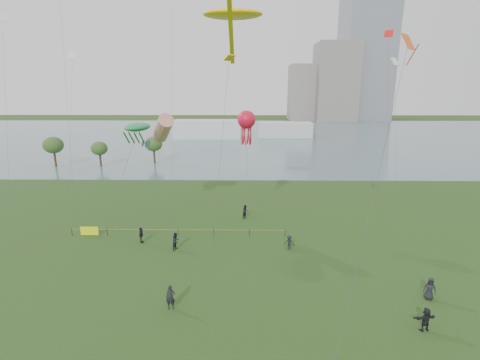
{
  "coord_description": "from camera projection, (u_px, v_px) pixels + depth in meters",
  "views": [
    {
      "loc": [
        0.4,
        -20.5,
        16.04
      ],
      "look_at": [
        0.0,
        10.0,
        8.0
      ],
      "focal_mm": 26.0,
      "sensor_mm": 36.0,
      "label": 1
    }
  ],
  "objects": [
    {
      "name": "spectator_g",
      "position": [
        245.0,
        212.0,
        44.14
      ],
      "size": [
        1.07,
        1.08,
        1.77
      ],
      "primitive_type": "imported",
      "rotation": [
        0.0,
        0.0,
        0.82
      ],
      "color": "black",
      "rests_on": "ground_plane"
    },
    {
      "name": "building_low",
      "position": [
        305.0,
        93.0,
        182.37
      ],
      "size": [
        16.0,
        18.0,
        28.0
      ],
      "primitive_type": "cube",
      "color": "gray",
      "rests_on": "ground_plane"
    },
    {
      "name": "pavilion_left",
      "position": [
        207.0,
        129.0,
        115.15
      ],
      "size": [
        22.0,
        8.0,
        6.0
      ],
      "primitive_type": "cube",
      "color": "silver",
      "rests_on": "ground_plane"
    },
    {
      "name": "spectator_b",
      "position": [
        289.0,
        243.0,
        35.54
      ],
      "size": [
        1.12,
        0.82,
        1.55
      ],
      "primitive_type": "imported",
      "rotation": [
        0.0,
        0.0,
        -0.27
      ],
      "color": "black",
      "rests_on": "ground_plane"
    },
    {
      "name": "kite_octopus",
      "position": [
        246.0,
        120.0,
        40.05
      ],
      "size": [
        2.1,
        9.44,
        13.63
      ],
      "rotation": [
        0.0,
        0.0,
        0.19
      ],
      "color": "#3F3F42"
    },
    {
      "name": "trees",
      "position": [
        99.0,
        146.0,
        73.71
      ],
      "size": [
        23.9,
        7.85,
        6.35
      ],
      "color": "#372719",
      "rests_on": "ground_plane"
    },
    {
      "name": "spectator_c",
      "position": [
        141.0,
        235.0,
        37.14
      ],
      "size": [
        0.62,
        1.08,
        1.74
      ],
      "primitive_type": "imported",
      "rotation": [
        0.0,
        0.0,
        1.78
      ],
      "color": "black",
      "rests_on": "ground_plane"
    },
    {
      "name": "fence",
      "position": [
        124.0,
        231.0,
        38.99
      ],
      "size": [
        24.07,
        0.07,
        1.05
      ],
      "color": "black",
      "rests_on": "ground_plane"
    },
    {
      "name": "spectator_a",
      "position": [
        176.0,
        241.0,
        35.57
      ],
      "size": [
        0.97,
        1.08,
        1.83
      ],
      "primitive_type": "imported",
      "rotation": [
        0.0,
        0.0,
        1.19
      ],
      "color": "black",
      "rests_on": "ground_plane"
    },
    {
      "name": "ground_plane",
      "position": [
        238.0,
        329.0,
        23.92
      ],
      "size": [
        400.0,
        400.0,
        0.0
      ],
      "primitive_type": "plane",
      "color": "#193210"
    },
    {
      "name": "spectator_e",
      "position": [
        426.0,
        320.0,
        23.58
      ],
      "size": [
        1.65,
        0.75,
        1.71
      ],
      "primitive_type": "imported",
      "rotation": [
        0.0,
        0.0,
        3.3
      ],
      "color": "black",
      "rests_on": "ground_plane"
    },
    {
      "name": "kite_stingray",
      "position": [
        233.0,
        15.0,
        32.38
      ],
      "size": [
        5.62,
        10.23,
        23.21
      ],
      "rotation": [
        0.0,
        0.0,
        -0.17
      ],
      "color": "#3F3F42"
    },
    {
      "name": "spectator_f",
      "position": [
        171.0,
        297.0,
        25.92
      ],
      "size": [
        0.73,
        0.52,
        1.91
      ],
      "primitive_type": "imported",
      "rotation": [
        0.0,
        0.0,
        0.09
      ],
      "color": "black",
      "rests_on": "ground_plane"
    },
    {
      "name": "kite_windsock",
      "position": [
        163.0,
        128.0,
        40.56
      ],
      "size": [
        4.22,
        6.63,
        13.43
      ],
      "rotation": [
        0.0,
        0.0,
        -0.09
      ],
      "color": "#3F3F42"
    },
    {
      "name": "building_mid",
      "position": [
        335.0,
        83.0,
        175.12
      ],
      "size": [
        20.0,
        20.0,
        38.0
      ],
      "primitive_type": "cube",
      "color": "slate",
      "rests_on": "ground_plane"
    },
    {
      "name": "kite_creature",
      "position": [
        138.0,
        127.0,
        39.0
      ],
      "size": [
        4.73,
        7.47,
        12.34
      ],
      "rotation": [
        0.0,
        0.0,
        -0.16
      ],
      "color": "#3F3F42"
    },
    {
      "name": "spectator_d",
      "position": [
        430.0,
        289.0,
        27.11
      ],
      "size": [
        1.06,
        0.9,
        1.83
      ],
      "primitive_type": "imported",
      "rotation": [
        0.0,
        0.0,
        -0.43
      ],
      "color": "black",
      "rests_on": "ground_plane"
    },
    {
      "name": "lake",
      "position": [
        243.0,
        136.0,
        120.6
      ],
      "size": [
        400.0,
        120.0,
        0.08
      ],
      "primitive_type": "cube",
      "color": "slate",
      "rests_on": "ground_plane"
    },
    {
      "name": "small_kites",
      "position": [
        176.0,
        20.0,
        37.43
      ],
      "size": [
        40.83,
        9.55,
        11.67
      ],
      "color": "white"
    },
    {
      "name": "pavilion_right",
      "position": [
        285.0,
        130.0,
        117.85
      ],
      "size": [
        18.0,
        7.0,
        5.0
      ],
      "primitive_type": "cube",
      "color": "silver",
      "rests_on": "ground_plane"
    },
    {
      "name": "kite_delta",
      "position": [
        405.0,
        60.0,
        24.97
      ],
      "size": [
        7.11,
        10.28,
        19.92
      ],
      "rotation": [
        0.0,
        0.0,
        -0.34
      ],
      "color": "#3F3F42"
    }
  ]
}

